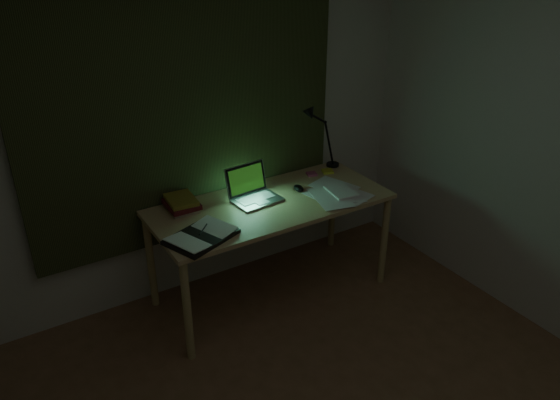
# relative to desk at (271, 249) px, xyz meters

# --- Properties ---
(wall_back) EXTENTS (3.50, 0.00, 2.50)m
(wall_back) POSITION_rel_desk_xyz_m (-0.39, 0.44, 0.87)
(wall_back) COLOR beige
(wall_back) RESTS_ON ground
(curtain) EXTENTS (2.20, 0.06, 2.00)m
(curtain) POSITION_rel_desk_xyz_m (-0.39, 0.40, 1.07)
(curtain) COLOR #292E17
(curtain) RESTS_ON wall_back
(desk) EXTENTS (1.65, 0.72, 0.75)m
(desk) POSITION_rel_desk_xyz_m (0.00, 0.00, 0.00)
(desk) COLOR tan
(desk) RESTS_ON floor
(laptop) EXTENTS (0.35, 0.38, 0.23)m
(laptop) POSITION_rel_desk_xyz_m (-0.07, 0.06, 0.49)
(laptop) COLOR #A4A5A9
(laptop) RESTS_ON desk
(open_textbook) EXTENTS (0.47, 0.41, 0.03)m
(open_textbook) POSITION_rel_desk_xyz_m (-0.60, -0.19, 0.39)
(open_textbook) COLOR white
(open_textbook) RESTS_ON desk
(book_stack) EXTENTS (0.22, 0.25, 0.09)m
(book_stack) POSITION_rel_desk_xyz_m (-0.56, 0.22, 0.42)
(book_stack) COLOR white
(book_stack) RESTS_ON desk
(loose_papers) EXTENTS (0.43, 0.45, 0.02)m
(loose_papers) POSITION_rel_desk_xyz_m (0.44, -0.12, 0.39)
(loose_papers) COLOR white
(loose_papers) RESTS_ON desk
(mouse) EXTENTS (0.08, 0.11, 0.04)m
(mouse) POSITION_rel_desk_xyz_m (0.26, 0.05, 0.39)
(mouse) COLOR black
(mouse) RESTS_ON desk
(sticky_yellow) EXTENTS (0.10, 0.10, 0.02)m
(sticky_yellow) POSITION_rel_desk_xyz_m (0.63, 0.21, 0.38)
(sticky_yellow) COLOR gold
(sticky_yellow) RESTS_ON desk
(sticky_pink) EXTENTS (0.09, 0.09, 0.02)m
(sticky_pink) POSITION_rel_desk_xyz_m (0.50, 0.23, 0.38)
(sticky_pink) COLOR #C44C75
(sticky_pink) RESTS_ON desk
(desk_lamp) EXTENTS (0.40, 0.34, 0.54)m
(desk_lamp) POSITION_rel_desk_xyz_m (0.74, 0.29, 0.64)
(desk_lamp) COLOR black
(desk_lamp) RESTS_ON desk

